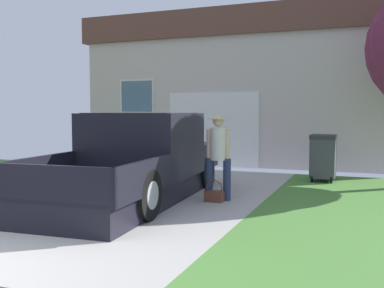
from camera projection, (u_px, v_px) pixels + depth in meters
pickup_truck at (142, 160)px, 8.81m from camera, size 2.31×5.33×1.66m
person_with_hat at (218, 151)px, 8.47m from camera, size 0.49×0.39×1.66m
handbag at (214, 195)px, 8.37m from camera, size 0.34×0.21×0.41m
house_with_garage at (258, 91)px, 16.25m from camera, size 10.73×6.33×4.85m
wheeled_trash_bin at (323, 156)px, 10.84m from camera, size 0.60×0.72×1.13m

